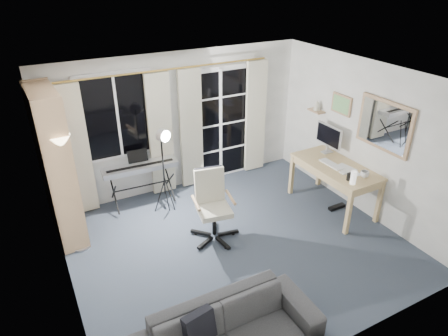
# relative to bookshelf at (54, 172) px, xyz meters

# --- Properties ---
(floor) EXTENTS (4.50, 4.00, 0.02)m
(floor) POSITION_rel_bookshelf_xyz_m (2.13, -1.40, -1.07)
(floor) COLOR #323D49
(floor) RESTS_ON ground
(window) EXTENTS (1.20, 0.08, 1.40)m
(window) POSITION_rel_bookshelf_xyz_m (1.08, 0.57, 0.44)
(window) COLOR white
(window) RESTS_ON floor
(french_door) EXTENTS (1.32, 0.09, 2.11)m
(french_door) POSITION_rel_bookshelf_xyz_m (2.88, 0.57, -0.03)
(french_door) COLOR white
(french_door) RESTS_ON floor
(curtains) EXTENTS (3.60, 0.07, 2.13)m
(curtains) POSITION_rel_bookshelf_xyz_m (1.99, 0.48, 0.04)
(curtains) COLOR gold
(curtains) RESTS_ON floor
(bookshelf) EXTENTS (0.40, 1.05, 2.23)m
(bookshelf) POSITION_rel_bookshelf_xyz_m (0.00, 0.00, 0.00)
(bookshelf) COLOR #A47E57
(bookshelf) RESTS_ON floor
(torchiere_lamp) EXTENTS (0.36, 0.36, 1.73)m
(torchiere_lamp) POSITION_rel_bookshelf_xyz_m (0.12, -0.42, 0.33)
(torchiere_lamp) COLOR #B2B2B7
(torchiere_lamp) RESTS_ON floor
(keyboard_piano) EXTENTS (1.23, 0.63, 0.88)m
(keyboard_piano) POSITION_rel_bookshelf_xyz_m (1.28, 0.30, -0.39)
(keyboard_piano) COLOR black
(keyboard_piano) RESTS_ON floor
(studio_light) EXTENTS (0.34, 0.34, 1.48)m
(studio_light) POSITION_rel_bookshelf_xyz_m (1.56, -0.14, 0.13)
(studio_light) COLOR black
(studio_light) RESTS_ON floor
(office_chair) EXTENTS (0.72, 0.72, 1.05)m
(office_chair) POSITION_rel_bookshelf_xyz_m (1.92, -1.01, -0.44)
(office_chair) COLOR black
(office_chair) RESTS_ON floor
(desk) EXTENTS (0.74, 1.45, 0.77)m
(desk) POSITION_rel_bookshelf_xyz_m (4.01, -1.27, -0.38)
(desk) COLOR tan
(desk) RESTS_ON floor
(monitor) EXTENTS (0.19, 0.55, 0.48)m
(monitor) POSITION_rel_bookshelf_xyz_m (4.20, -0.82, 0.00)
(monitor) COLOR silver
(monitor) RESTS_ON desk
(desk_clutter) EXTENTS (0.44, 0.88, 0.97)m
(desk_clutter) POSITION_rel_bookshelf_xyz_m (3.95, -1.50, -0.45)
(desk_clutter) COLOR white
(desk_clutter) RESTS_ON desk
(mug) EXTENTS (0.13, 0.10, 0.13)m
(mug) POSITION_rel_bookshelf_xyz_m (4.11, -1.77, -0.23)
(mug) COLOR silver
(mug) RESTS_ON desk
(wall_mirror) EXTENTS (0.04, 0.94, 0.74)m
(wall_mirror) POSITION_rel_bookshelf_xyz_m (4.35, -1.75, 0.49)
(wall_mirror) COLOR #A47E57
(wall_mirror) RESTS_ON floor
(framed_print) EXTENTS (0.03, 0.42, 0.32)m
(framed_print) POSITION_rel_bookshelf_xyz_m (4.36, -0.85, 0.54)
(framed_print) COLOR #A47E57
(framed_print) RESTS_ON floor
(wall_shelf) EXTENTS (0.16, 0.30, 0.18)m
(wall_shelf) POSITION_rel_bookshelf_xyz_m (4.29, -0.35, 0.35)
(wall_shelf) COLOR #A47E57
(wall_shelf) RESTS_ON floor
(sofa) EXTENTS (1.92, 0.57, 0.75)m
(sofa) POSITION_rel_bookshelf_xyz_m (1.14, -2.95, -0.68)
(sofa) COLOR #2A292C
(sofa) RESTS_ON floor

